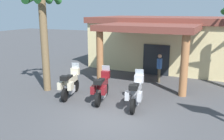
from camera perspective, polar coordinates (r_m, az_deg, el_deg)
ground_plane at (r=10.23m, az=-0.26°, el=-11.25°), size 80.00×80.00×0.00m
motel_building at (r=19.71m, az=12.77°, el=6.60°), size 11.47×10.88×3.86m
motorcycle_cream at (r=12.65m, az=-9.80°, el=-3.12°), size 0.91×2.19×1.61m
motorcycle_maroon at (r=11.86m, az=-2.39°, el=-4.08°), size 0.90×2.19×1.61m
motorcycle_silver at (r=11.13m, az=5.65°, el=-5.35°), size 0.81×2.21×1.61m
pedestrian at (r=15.16m, az=11.05°, el=0.91°), size 0.32×0.50×1.76m
palm_tree_roadside at (r=13.48m, az=-15.93°, el=12.07°), size 2.08×2.13×5.62m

